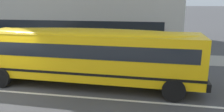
{
  "coord_description": "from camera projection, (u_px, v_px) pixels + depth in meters",
  "views": [
    {
      "loc": [
        6.25,
        -8.65,
        4.02
      ],
      "look_at": [
        4.54,
        0.79,
        1.69
      ],
      "focal_mm": 36.23,
      "sensor_mm": 36.0,
      "label": 1
    }
  ],
  "objects": [
    {
      "name": "lane_centreline",
      "position": [
        11.0,
        92.0,
        10.31
      ],
      "size": [
        110.0,
        0.16,
        0.01
      ],
      "primitive_type": "cube",
      "color": "silver",
      "rests_on": "ground_plane"
    },
    {
      "name": "sidewalk_far",
      "position": [
        71.0,
        54.0,
        17.62
      ],
      "size": [
        120.0,
        3.0,
        0.01
      ],
      "primitive_type": "cube",
      "color": "gray",
      "rests_on": "ground_plane"
    },
    {
      "name": "ground_plane",
      "position": [
        11.0,
        92.0,
        10.31
      ],
      "size": [
        400.0,
        400.0,
        0.0
      ],
      "primitive_type": "plane",
      "color": "#424244"
    },
    {
      "name": "school_bus",
      "position": [
        83.0,
        52.0,
        10.92
      ],
      "size": [
        12.36,
        3.09,
        2.75
      ],
      "rotation": [
        0.0,
        0.0,
        3.12
      ],
      "color": "yellow",
      "rests_on": "ground_plane"
    }
  ]
}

